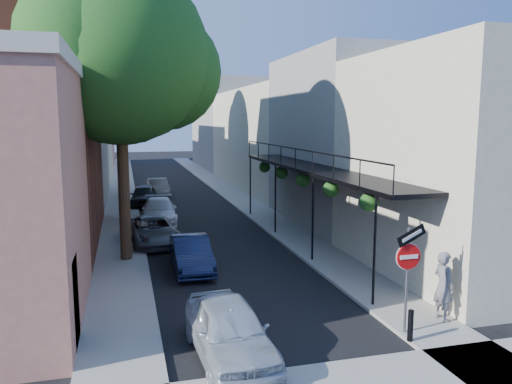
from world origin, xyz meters
TOP-DOWN VIEW (x-y plane):
  - ground at (0.00, 0.00)m, footprint 160.00×160.00m
  - road_surface at (0.00, 30.00)m, footprint 6.00×64.00m
  - sidewalk_left at (-4.00, 30.00)m, footprint 2.00×64.00m
  - sidewalk_right at (4.00, 30.00)m, footprint 2.00×64.00m
  - buildings_left at (-9.30, 28.76)m, footprint 10.10×59.10m
  - buildings_right at (8.99, 29.49)m, footprint 9.80×55.00m
  - sign_post at (3.16, 0.97)m, footprint 0.89×0.17m
  - bollard at (3.00, 0.50)m, footprint 0.14×0.14m
  - oak_near at (-3.37, 10.26)m, footprint 7.48×6.80m
  - oak_mid at (-3.42, 18.23)m, footprint 6.60×6.00m
  - oak_far at (-3.35, 27.27)m, footprint 7.70×7.00m
  - parked_car_a at (-1.50, 0.98)m, footprint 1.85×4.17m
  - parked_car_b at (-1.45, 8.19)m, footprint 1.37×3.85m
  - parked_car_c at (-2.60, 12.59)m, footprint 2.42×4.53m
  - parked_car_d at (-2.01, 17.33)m, footprint 2.08×4.61m
  - parked_car_e at (-2.60, 23.06)m, footprint 2.04×4.17m
  - parked_car_f at (-1.40, 27.29)m, footprint 1.54×3.91m
  - pedestrian at (4.60, 1.47)m, footprint 0.53×0.75m

SIDE VIEW (x-z plane):
  - ground at x=0.00m, z-range 0.00..0.00m
  - road_surface at x=0.00m, z-range 0.00..0.01m
  - sidewalk_left at x=-4.00m, z-range 0.00..0.12m
  - sidewalk_right at x=4.00m, z-range 0.00..0.12m
  - bollard at x=3.00m, z-range 0.12..0.92m
  - parked_car_c at x=-2.60m, z-range 0.00..1.21m
  - parked_car_b at x=-1.45m, z-range 0.00..1.27m
  - parked_car_f at x=-1.40m, z-range 0.00..1.27m
  - parked_car_d at x=-2.01m, z-range 0.00..1.31m
  - parked_car_e at x=-2.60m, z-range 0.00..1.37m
  - parked_car_a at x=-1.50m, z-range 0.00..1.40m
  - pedestrian at x=4.60m, z-range 0.12..2.05m
  - sign_post at x=3.16m, z-range 0.54..3.53m
  - buildings_right at x=8.99m, z-range -0.58..9.42m
  - buildings_left at x=-9.30m, z-range -1.06..10.94m
  - oak_mid at x=-3.42m, z-range 1.96..12.16m
  - oak_near at x=-3.37m, z-range 2.17..13.59m
  - oak_far at x=-3.35m, z-range 2.31..14.21m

